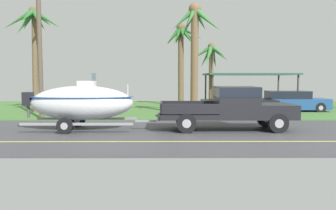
{
  "coord_description": "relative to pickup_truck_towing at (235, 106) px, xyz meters",
  "views": [
    {
      "loc": [
        -2.65,
        -13.49,
        2.24
      ],
      "look_at": [
        -2.58,
        1.14,
        1.05
      ],
      "focal_mm": 36.0,
      "sensor_mm": 36.0,
      "label": 1
    }
  ],
  "objects": [
    {
      "name": "parked_sedan_near",
      "position": [
        1.47,
        6.33,
        -0.36
      ],
      "size": [
        4.51,
        1.88,
        1.38
      ],
      "color": "black",
      "rests_on": "ground"
    },
    {
      "name": "ground",
      "position": [
        -0.29,
        7.49,
        -1.05
      ],
      "size": [
        36.0,
        22.0,
        0.11
      ],
      "color": "#424247"
    },
    {
      "name": "palm_tree_near_left",
      "position": [
        -1.29,
        5.0,
        3.56
      ],
      "size": [
        2.93,
        2.35,
        6.48
      ],
      "color": "brown",
      "rests_on": "ground"
    },
    {
      "name": "pickup_truck_towing",
      "position": [
        0.0,
        0.0,
        0.0
      ],
      "size": [
        5.91,
        1.98,
        1.86
      ],
      "color": "black",
      "rests_on": "ground"
    },
    {
      "name": "palm_tree_near_right",
      "position": [
        0.46,
        11.27,
        2.57
      ],
      "size": [
        3.16,
        3.02,
        4.87
      ],
      "color": "brown",
      "rests_on": "ground"
    },
    {
      "name": "carport_awning",
      "position": [
        3.6,
        12.46,
        1.43
      ],
      "size": [
        6.79,
        4.84,
        2.59
      ],
      "color": "#4C4238",
      "rests_on": "ground"
    },
    {
      "name": "palm_tree_mid",
      "position": [
        -1.81,
        11.44,
        3.72
      ],
      "size": [
        3.0,
        2.62,
        6.38
      ],
      "color": "brown",
      "rests_on": "ground"
    },
    {
      "name": "boat_on_trailer",
      "position": [
        -6.57,
        -0.0,
        0.14
      ],
      "size": [
        5.66,
        2.23,
        2.44
      ],
      "color": "gray",
      "rests_on": "ground"
    },
    {
      "name": "utility_pole",
      "position": [
        -9.6,
        3.53,
        3.14
      ],
      "size": [
        0.24,
        1.8,
        8.05
      ],
      "color": "brown",
      "rests_on": "ground"
    },
    {
      "name": "parked_sedan_far",
      "position": [
        5.22,
        7.71,
        -0.36
      ],
      "size": [
        4.69,
        1.83,
        1.38
      ],
      "color": "#234C89",
      "rests_on": "ground"
    },
    {
      "name": "palm_tree_far_right",
      "position": [
        -11.28,
        7.14,
        4.24
      ],
      "size": [
        3.69,
        3.34,
        6.71
      ],
      "color": "brown",
      "rests_on": "ground"
    }
  ]
}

